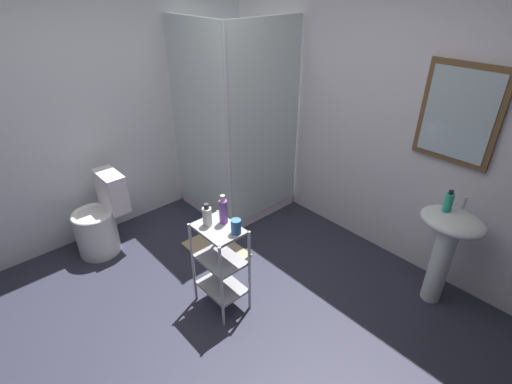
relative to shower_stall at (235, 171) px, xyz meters
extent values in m
cube|color=#2B2B3C|center=(1.21, -1.22, -0.47)|extent=(4.20, 4.20, 0.02)
cube|color=silver|center=(1.21, 0.63, 0.79)|extent=(4.20, 0.10, 2.50)
cube|color=brown|center=(1.88, 0.56, 0.97)|extent=(0.56, 0.03, 0.72)
cube|color=silver|center=(1.88, 0.54, 0.97)|extent=(0.48, 0.01, 0.64)
cube|color=silver|center=(-0.64, -1.22, 0.79)|extent=(0.10, 4.20, 2.50)
cube|color=white|center=(-0.10, 0.10, -0.41)|extent=(0.90, 0.90, 0.10)
cube|color=silver|center=(-0.10, -0.35, 0.59)|extent=(0.90, 0.02, 1.90)
cube|color=silver|center=(0.35, 0.10, 0.59)|extent=(0.02, 0.90, 1.90)
cylinder|color=silver|center=(0.35, -0.35, 0.59)|extent=(0.04, 0.04, 1.90)
cylinder|color=silver|center=(-0.10, 0.10, -0.36)|extent=(0.08, 0.08, 0.00)
cylinder|color=white|center=(2.13, 0.30, -0.12)|extent=(0.15, 0.15, 0.68)
ellipsoid|color=white|center=(2.13, 0.30, 0.28)|extent=(0.46, 0.37, 0.13)
cylinder|color=silver|center=(2.13, 0.42, 0.40)|extent=(0.03, 0.03, 0.10)
cylinder|color=white|center=(-0.27, -1.46, -0.26)|extent=(0.37, 0.37, 0.40)
torus|color=white|center=(-0.27, -1.46, -0.05)|extent=(0.37, 0.37, 0.04)
cube|color=white|center=(-0.27, -1.24, 0.12)|extent=(0.35, 0.17, 0.36)
cylinder|color=silver|center=(0.86, -1.13, -0.09)|extent=(0.02, 0.02, 0.74)
cylinder|color=silver|center=(1.22, -1.13, -0.09)|extent=(0.02, 0.02, 0.74)
cylinder|color=silver|center=(0.86, -0.87, -0.09)|extent=(0.02, 0.02, 0.74)
cylinder|color=silver|center=(1.22, -0.87, -0.09)|extent=(0.02, 0.02, 0.74)
cube|color=#99999E|center=(1.04, -1.00, -0.28)|extent=(0.36, 0.26, 0.02)
cube|color=#99999E|center=(1.04, -1.00, -0.01)|extent=(0.36, 0.26, 0.02)
cube|color=#99999E|center=(1.04, -1.00, 0.27)|extent=(0.36, 0.26, 0.02)
cylinder|color=#2DBC99|center=(2.06, 0.29, 0.42)|extent=(0.06, 0.06, 0.14)
cylinder|color=black|center=(2.06, 0.29, 0.50)|extent=(0.03, 0.03, 0.03)
cylinder|color=white|center=(0.96, -1.04, 0.34)|extent=(0.07, 0.07, 0.14)
cylinder|color=#333338|center=(0.96, -1.04, 0.43)|extent=(0.04, 0.04, 0.04)
cylinder|color=purple|center=(1.01, -0.93, 0.37)|extent=(0.06, 0.06, 0.18)
cylinder|color=silver|center=(1.01, -0.93, 0.48)|extent=(0.03, 0.03, 0.04)
cylinder|color=#3870B2|center=(1.18, -0.95, 0.33)|extent=(0.07, 0.07, 0.11)
cube|color=tan|center=(0.46, -0.64, -0.45)|extent=(0.60, 0.40, 0.02)
camera|label=1|loc=(2.86, -2.29, 1.84)|focal=26.75mm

